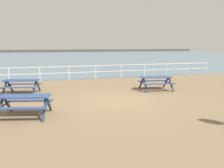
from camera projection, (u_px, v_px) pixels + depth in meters
name	position (u px, v px, depth m)	size (l,w,h in m)	color
ground_plane	(115.00, 103.00, 11.47)	(30.00, 24.00, 0.20)	#846B4C
sea_band	(46.00, 56.00, 60.92)	(142.00, 90.00, 0.01)	slate
distant_shoreline	(40.00, 52.00, 101.24)	(142.00, 6.00, 1.80)	#4C4C47
seaward_railing	(82.00, 70.00, 18.60)	(23.07, 0.07, 1.08)	white
picnic_table_near_left	(156.00, 80.00, 14.36)	(1.99, 1.75, 0.80)	#334C84
picnic_table_mid_centre	(25.00, 101.00, 8.96)	(2.13, 1.92, 0.80)	#334C84
picnic_table_far_right	(22.00, 83.00, 13.15)	(2.15, 1.94, 0.80)	#334C84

